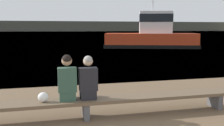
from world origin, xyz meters
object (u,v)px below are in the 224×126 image
object	(u,v)px
bench_main	(86,102)
person_right	(88,80)
person_left	(67,80)
shopping_bag	(43,97)
tugboat_red	(152,36)

from	to	relation	value
bench_main	person_right	bearing A→B (deg)	2.07
person_right	person_left	bearing A→B (deg)	-179.81
bench_main	shopping_bag	size ratio (longest dim) A/B	32.43
person_left	bench_main	bearing A→B (deg)	-0.11
person_right	shopping_bag	bearing A→B (deg)	-179.72
person_right	shopping_bag	world-z (taller)	person_right
shopping_bag	person_right	bearing A→B (deg)	0.28
person_left	tugboat_red	size ratio (longest dim) A/B	0.10
bench_main	shopping_bag	distance (m)	0.91
person_left	tugboat_red	xyz separation A→B (m)	(9.55, 18.49, 0.27)
shopping_bag	tugboat_red	xyz separation A→B (m)	(10.06, 18.49, 0.61)
person_left	person_right	bearing A→B (deg)	0.19
person_left	shopping_bag	bearing A→B (deg)	-179.63
bench_main	person_left	world-z (taller)	person_left
person_left	shopping_bag	size ratio (longest dim) A/B	4.55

